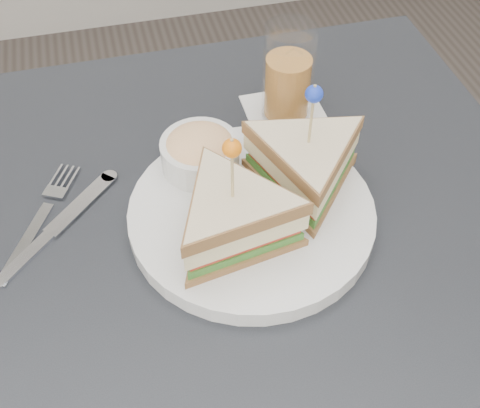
# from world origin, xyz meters

# --- Properties ---
(table) EXTENTS (0.80, 0.80, 0.75)m
(table) POSITION_xyz_m (0.00, 0.00, 0.67)
(table) COLOR black
(table) RESTS_ON ground
(plate_meal) EXTENTS (0.37, 0.37, 0.17)m
(plate_meal) POSITION_xyz_m (0.04, 0.03, 0.80)
(plate_meal) COLOR silver
(plate_meal) RESTS_ON table
(cutlery_fork) EXTENTS (0.11, 0.18, 0.01)m
(cutlery_fork) POSITION_xyz_m (-0.21, 0.09, 0.75)
(cutlery_fork) COLOR #B5BAC1
(cutlery_fork) RESTS_ON table
(cutlery_knife) EXTENTS (0.15, 0.15, 0.01)m
(cutlery_knife) POSITION_xyz_m (-0.20, 0.07, 0.75)
(cutlery_knife) COLOR silver
(cutlery_knife) RESTS_ON table
(drink_set) EXTENTS (0.11, 0.11, 0.14)m
(drink_set) POSITION_xyz_m (0.12, 0.20, 0.81)
(drink_set) COLOR silver
(drink_set) RESTS_ON table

